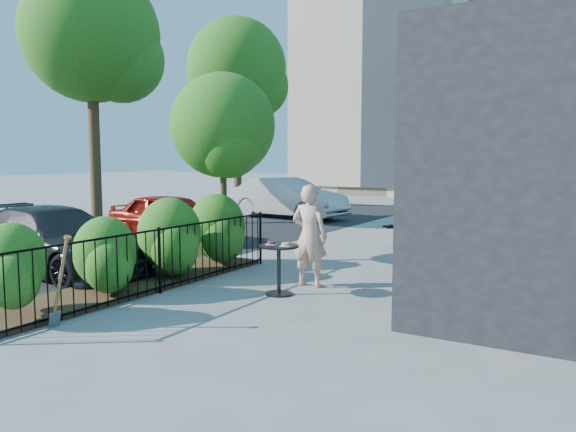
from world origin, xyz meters
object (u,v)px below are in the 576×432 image
Objects in this scene: patio_tree at (224,132)px; street_tree_far at (237,74)px; street_tree_near at (91,42)px; shovel at (59,287)px; car_darkgrey at (55,240)px; cafe_table at (279,261)px; car_red at (172,217)px; car_silver at (288,198)px; woman at (310,236)px.

patio_tree is 0.48× the size of street_tree_far.
street_tree_far is (0.00, 8.00, 0.00)m from street_tree_near.
street_tree_near is at bearing 137.12° from shovel.
shovel is 3.90m from car_darkgrey.
cafe_table is 0.23× the size of car_red.
car_silver is (4.40, -3.05, -5.17)m from street_tree_far.
street_tree_near and street_tree_far have the same top height.
street_tree_near reaches higher than patio_tree.
street_tree_near is 7.20m from car_red.
cafe_table is at bearing 76.58° from woman.
woman is at bearing -21.94° from patio_tree.
car_silver is (-5.77, 9.99, 0.18)m from cafe_table.
car_silver reaches higher than cafe_table.
woman is at bearing 80.26° from cafe_table.
car_red is (-5.52, 3.53, 0.08)m from cafe_table.
woman is (2.61, -1.05, -1.87)m from patio_tree.
street_tree_far reaches higher than car_silver.
car_silver is (4.40, 4.95, -5.17)m from street_tree_near.
patio_tree is 13.95m from street_tree_far.
car_darkgrey is at bearing -46.12° from street_tree_near.
car_darkgrey is at bearing -68.08° from street_tree_far.
patio_tree is 4.07m from car_red.
shovel is at bearing -61.61° from street_tree_far.
cafe_table is at bearing -119.46° from car_red.
street_tree_far is 6.47× the size of shovel.
patio_tree is 0.48× the size of street_tree_near.
patio_tree reaches higher than car_darkgrey.
street_tree_far is 16.78m from woman.
car_silver is (-4.28, 13.01, 0.18)m from shovel.
car_darkgrey is (-2.16, -2.56, -2.12)m from patio_tree.
woman is (0.14, 0.79, 0.32)m from cafe_table.
street_tree_far is at bearing 90.00° from street_tree_near.
street_tree_near reaches higher than car_darkgrey.
cafe_table is at bearing -36.73° from patio_tree.
patio_tree is at bearing 143.27° from cafe_table.
shovel is (0.98, -4.86, -2.20)m from patio_tree.
car_red is at bearing -171.66° from car_silver.
patio_tree is 3.08× the size of shovel.
car_darkgrey is at bearing -130.22° from patio_tree.
street_tree_near is at bearing 75.10° from car_red.
patio_tree is 2.22× the size of woman.
patio_tree reaches higher than cafe_table.
street_tree_far reaches higher than patio_tree.
street_tree_far is at bearing 127.95° from cafe_table.
car_darkgrey is at bearing -165.13° from car_red.
shovel is at bearing 63.21° from woman.
street_tree_near reaches higher than woman.
patio_tree is 0.87× the size of car_silver.
patio_tree is 3.97m from car_darkgrey.
car_red reaches higher than cafe_table.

